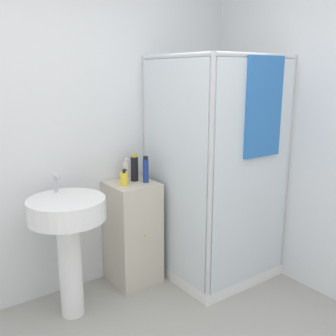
# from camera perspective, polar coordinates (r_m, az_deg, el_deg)

# --- Properties ---
(wall_back) EXTENTS (6.40, 0.06, 2.50)m
(wall_back) POSITION_cam_1_polar(r_m,az_deg,el_deg) (3.06, -16.81, 4.28)
(wall_back) COLOR silver
(wall_back) RESTS_ON ground_plane
(shower_enclosure) EXTENTS (0.87, 0.90, 1.86)m
(shower_enclosure) POSITION_cam_1_polar(r_m,az_deg,el_deg) (3.38, 6.83, -7.25)
(shower_enclosure) COLOR white
(shower_enclosure) RESTS_ON ground_plane
(vanity_cabinet) EXTENTS (0.37, 0.40, 0.86)m
(vanity_cabinet) POSITION_cam_1_polar(r_m,az_deg,el_deg) (3.31, -5.14, -9.30)
(vanity_cabinet) COLOR beige
(vanity_cabinet) RESTS_ON ground_plane
(sink) EXTENTS (0.53, 0.53, 1.01)m
(sink) POSITION_cam_1_polar(r_m,az_deg,el_deg) (2.84, -14.33, -8.47)
(sink) COLOR white
(sink) RESTS_ON ground_plane
(soap_dispenser) EXTENTS (0.06, 0.07, 0.13)m
(soap_dispenser) POSITION_cam_1_polar(r_m,az_deg,el_deg) (3.09, -6.39, -1.55)
(soap_dispenser) COLOR yellow
(soap_dispenser) RESTS_ON vanity_cabinet
(shampoo_bottle_tall_black) EXTENTS (0.06, 0.06, 0.22)m
(shampoo_bottle_tall_black) POSITION_cam_1_polar(r_m,az_deg,el_deg) (3.21, -4.89, 0.03)
(shampoo_bottle_tall_black) COLOR black
(shampoo_bottle_tall_black) RESTS_ON vanity_cabinet
(shampoo_bottle_blue) EXTENTS (0.05, 0.05, 0.21)m
(shampoo_bottle_blue) POSITION_cam_1_polar(r_m,az_deg,el_deg) (3.15, -3.25, -0.25)
(shampoo_bottle_blue) COLOR navy
(shampoo_bottle_blue) RESTS_ON vanity_cabinet
(lotion_bottle_white) EXTENTS (0.05, 0.05, 0.19)m
(lotion_bottle_white) POSITION_cam_1_polar(r_m,az_deg,el_deg) (3.21, -6.06, -0.46)
(lotion_bottle_white) COLOR beige
(lotion_bottle_white) RESTS_ON vanity_cabinet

